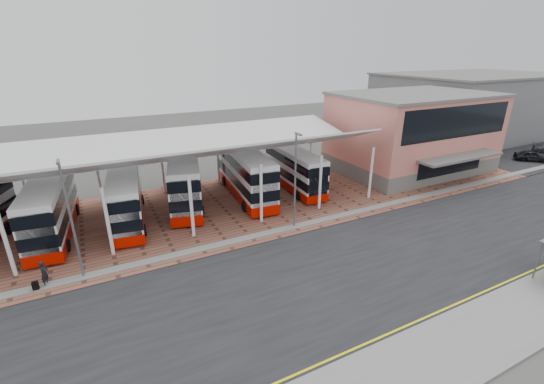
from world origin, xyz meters
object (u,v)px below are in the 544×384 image
Objects in this scene: bus_1 at (51,209)px; bus_4 at (246,174)px; bus_2 at (126,198)px; bus_3 at (185,180)px; carpark_car_a at (532,156)px; bus_5 at (294,170)px; pedestrian at (44,273)px; terminal at (412,132)px.

bus_4 is (16.95, 0.56, 0.14)m from bus_1.
bus_3 is at bearing 23.73° from bus_2.
bus_1 is at bearing 128.78° from carpark_car_a.
bus_2 is 16.86m from bus_5.
bus_4 is 5.49m from bus_5.
pedestrian is 0.43× the size of carpark_car_a.
bus_1 is at bearing -180.00° from terminal.
bus_4 is at bearing 125.62° from carpark_car_a.
terminal is 1.71× the size of bus_2.
bus_2 is 2.67× the size of carpark_car_a.
bus_4 reaches higher than carpark_car_a.
bus_1 is 16.96m from bus_4.
pedestrian reaches higher than carpark_car_a.
pedestrian is (-11.40, -9.12, -1.50)m from bus_3.
bus_3 is 14.68m from pedestrian.
bus_2 is 0.92× the size of bus_4.
bus_1 is 7.72m from pedestrian.
bus_3 is at bearing -29.01° from pedestrian.
bus_2 is 6.20× the size of pedestrian.
bus_3 is (11.12, 1.53, 0.14)m from bus_1.
pedestrian is (-17.23, -8.15, -1.50)m from bus_4.
bus_3 is (-27.69, 1.53, -2.23)m from terminal.
bus_3 is 1.16× the size of bus_5.
carpark_car_a is (50.25, -5.22, -1.45)m from bus_2.
bus_3 is 2.93× the size of carpark_car_a.
carpark_car_a is at bearing -2.83° from bus_4.
bus_1 is (-38.81, -0.00, -2.37)m from terminal.
carpark_car_a is (55.83, -5.32, -1.52)m from bus_1.
bus_5 reaches higher than carpark_car_a.
bus_2 is at bearing -175.24° from bus_5.
bus_5 is at bearing 3.05° from bus_4.
bus_5 is 5.89× the size of pedestrian.
terminal reaches higher than bus_5.
bus_5 is at bearing 178.97° from terminal.
pedestrian is at bearing -169.01° from terminal.
terminal is at bearing -56.69° from pedestrian.
bus_4 is 6.76× the size of pedestrian.
bus_5 is at bearing 6.44° from bus_1.
terminal is at bearing 7.52° from bus_2.
bus_3 is at bearing 13.53° from bus_1.
bus_4 is at bearing 4.92° from bus_3.
pedestrian is (-5.85, -7.49, -1.29)m from bus_2.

